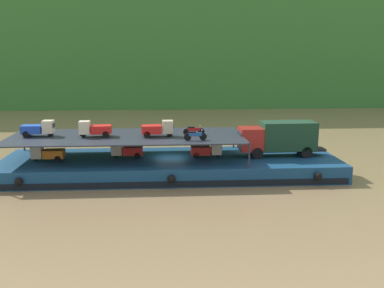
# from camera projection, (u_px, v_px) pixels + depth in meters

# --- Properties ---
(ground_plane) EXTENTS (400.00, 400.00, 0.00)m
(ground_plane) POSITION_uv_depth(u_px,v_px,m) (171.00, 174.00, 39.04)
(ground_plane) COLOR olive
(hillside_far_bank) EXTENTS (123.94, 36.07, 34.57)m
(hillside_far_bank) POSITION_uv_depth(u_px,v_px,m) (165.00, 13.00, 97.18)
(hillside_far_bank) COLOR #33702D
(hillside_far_bank) RESTS_ON ground
(cargo_barge) EXTENTS (29.53, 9.30, 1.50)m
(cargo_barge) POSITION_uv_depth(u_px,v_px,m) (171.00, 166.00, 38.87)
(cargo_barge) COLOR navy
(cargo_barge) RESTS_ON ground
(covered_lorry) EXTENTS (7.89, 2.43, 3.10)m
(covered_lorry) POSITION_uv_depth(u_px,v_px,m) (279.00, 137.00, 39.09)
(covered_lorry) COLOR maroon
(covered_lorry) RESTS_ON cargo_barge
(cargo_rack) EXTENTS (20.33, 7.98, 2.00)m
(cargo_rack) POSITION_uv_depth(u_px,v_px,m) (127.00, 137.00, 38.10)
(cargo_rack) COLOR #232833
(cargo_rack) RESTS_ON cargo_barge
(mini_truck_lower_stern) EXTENTS (2.75, 1.22, 1.38)m
(mini_truck_lower_stern) POSITION_uv_depth(u_px,v_px,m) (47.00, 153.00, 37.35)
(mini_truck_lower_stern) COLOR orange
(mini_truck_lower_stern) RESTS_ON cargo_barge
(mini_truck_lower_aft) EXTENTS (2.75, 1.21, 1.38)m
(mini_truck_lower_aft) POSITION_uv_depth(u_px,v_px,m) (126.00, 150.00, 38.56)
(mini_truck_lower_aft) COLOR red
(mini_truck_lower_aft) RESTS_ON cargo_barge
(mini_truck_lower_mid) EXTENTS (2.75, 1.22, 1.38)m
(mini_truck_lower_mid) POSITION_uv_depth(u_px,v_px,m) (207.00, 150.00, 38.75)
(mini_truck_lower_mid) COLOR red
(mini_truck_lower_mid) RESTS_ON cargo_barge
(mini_truck_upper_stern) EXTENTS (2.75, 1.22, 1.38)m
(mini_truck_upper_stern) POSITION_uv_depth(u_px,v_px,m) (39.00, 128.00, 37.78)
(mini_truck_upper_stern) COLOR #1E47B7
(mini_truck_upper_stern) RESTS_ON cargo_rack
(mini_truck_upper_mid) EXTENTS (2.79, 1.28, 1.38)m
(mini_truck_upper_mid) POSITION_uv_depth(u_px,v_px,m) (95.00, 129.00, 37.58)
(mini_truck_upper_mid) COLOR red
(mini_truck_upper_mid) RESTS_ON cargo_rack
(mini_truck_upper_fore) EXTENTS (2.78, 1.26, 1.38)m
(mini_truck_upper_fore) POSITION_uv_depth(u_px,v_px,m) (158.00, 129.00, 37.70)
(mini_truck_upper_fore) COLOR red
(mini_truck_upper_fore) RESTS_ON cargo_rack
(motorcycle_upper_port) EXTENTS (1.90, 0.55, 0.87)m
(motorcycle_upper_port) POSITION_uv_depth(u_px,v_px,m) (195.00, 135.00, 36.04)
(motorcycle_upper_port) COLOR black
(motorcycle_upper_port) RESTS_ON cargo_rack
(motorcycle_upper_centre) EXTENTS (1.90, 0.55, 0.87)m
(motorcycle_upper_centre) POSITION_uv_depth(u_px,v_px,m) (194.00, 130.00, 38.38)
(motorcycle_upper_centre) COLOR black
(motorcycle_upper_centre) RESTS_ON cargo_rack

